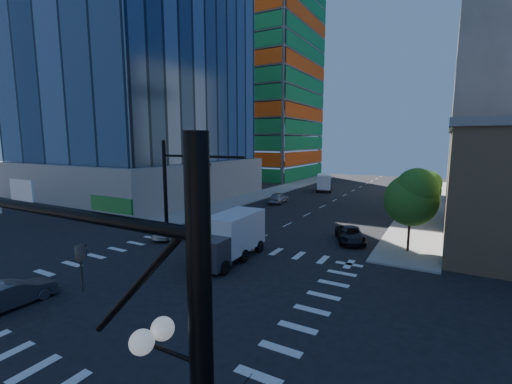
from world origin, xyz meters
The scene contains 15 objects.
ground centered at (0.00, 0.00, 0.00)m, with size 160.00×160.00×0.00m, color black.
road_markings centered at (0.00, 0.00, 0.01)m, with size 20.00×20.00×0.01m, color silver.
sidewalk_ne centered at (12.50, 40.00, 0.07)m, with size 5.00×60.00×0.15m, color gray.
sidewalk_nw centered at (-12.50, 40.00, 0.07)m, with size 5.00×60.00×0.15m, color gray.
construction_building centered at (-27.41, 61.93, 24.61)m, with size 25.16×34.50×70.60m.
signal_mast_se centered at (10.60, -11.50, 5.01)m, with size 10.51×2.48×9.00m.
signal_mast_nw centered at (-10.00, 11.50, 5.49)m, with size 10.20×0.40×9.00m.
tree_south centered at (12.63, 13.90, 4.69)m, with size 4.16×4.16×6.82m.
tree_north centered at (12.93, 25.90, 3.99)m, with size 3.54×3.52×5.78m.
car_nb_far centered at (7.63, 14.79, 0.68)m, with size 2.25×4.87×1.35m, color black.
car_sb_near centered at (-7.84, 8.05, 0.68)m, with size 1.90×4.68×1.36m, color silver.
car_sb_mid centered at (-6.58, 29.61, 0.80)m, with size 1.89×4.71×1.60m, color #A4A5AC.
car_sb_cross centered at (-5.53, -6.56, 0.72)m, with size 1.52×4.36×1.44m, color #444448.
box_truck_near centered at (0.72, 5.30, 1.54)m, with size 3.12×6.76×3.49m.
box_truck_far centered at (-4.78, 45.20, 1.38)m, with size 4.22×6.43×3.12m.
Camera 1 is at (14.80, -15.56, 8.99)m, focal length 24.00 mm.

